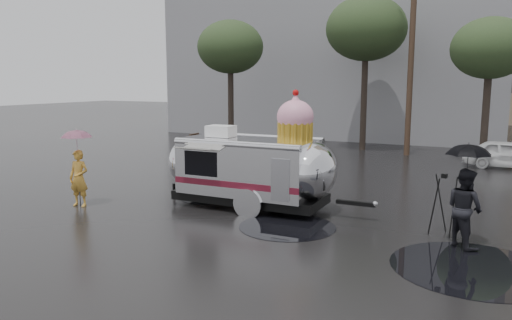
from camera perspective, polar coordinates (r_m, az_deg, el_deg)
The scene contains 14 objects.
ground at distance 13.80m, azimuth -3.71°, elevation -6.49°, with size 120.00×120.00×0.00m, color black.
puddles at distance 12.73m, azimuth 8.51°, elevation -7.90°, with size 10.39×6.29×0.01m.
grey_building at distance 37.18m, azimuth 9.78°, elevation 13.27°, with size 22.00×12.00×13.00m, color slate.
utility_pole at distance 25.86m, azimuth 17.29°, elevation 10.72°, with size 1.60×0.28×9.00m.
tree_left at distance 28.12m, azimuth -2.95°, elevation 12.71°, with size 3.64×3.64×6.95m.
tree_mid at distance 27.46m, azimuth 12.49°, elevation 14.39°, with size 4.20×4.20×8.03m.
tree_right at distance 24.55m, azimuth 25.20°, elevation 11.40°, with size 3.36×3.36×6.42m.
barricade_row at distance 24.91m, azimuth -3.35°, elevation 1.73°, with size 4.30×0.80×1.00m.
airstream_trailer at distance 14.59m, azimuth -0.42°, elevation -0.64°, with size 6.55×2.49×3.53m.
person_left at distance 15.66m, azimuth -19.58°, elevation -1.97°, with size 0.61×0.40×1.68m, color gold.
umbrella_pink at distance 15.50m, azimuth -19.79°, elevation 1.97°, with size 1.11×1.11×2.31m.
person_right at distance 12.06m, azimuth 22.73°, elevation -5.08°, with size 0.86×0.48×1.79m, color black.
umbrella_black at distance 11.86m, azimuth 23.04°, elevation -0.10°, with size 1.20×1.20×2.37m.
tripod at distance 12.85m, azimuth 20.59°, elevation -4.15°, with size 0.60×0.60×1.50m.
Camera 1 is at (6.67, -11.50, 3.70)m, focal length 35.00 mm.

